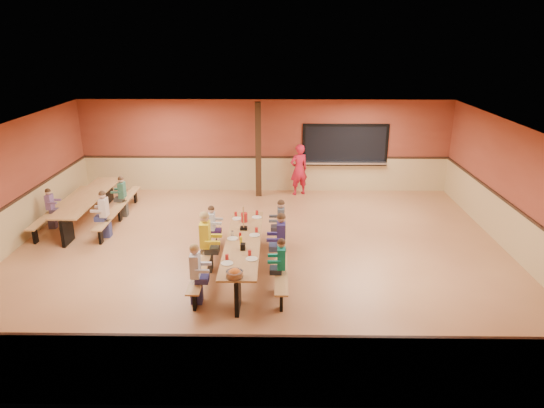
{
  "coord_description": "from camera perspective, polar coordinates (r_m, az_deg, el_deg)",
  "views": [
    {
      "loc": [
        0.44,
        -10.51,
        5.0
      ],
      "look_at": [
        0.29,
        0.33,
        1.15
      ],
      "focal_mm": 32.0,
      "sensor_mm": 36.0,
      "label": 1
    }
  ],
  "objects": [
    {
      "name": "place_settings",
      "position": [
        10.51,
        -3.43,
        -4.07
      ],
      "size": [
        0.65,
        3.3,
        0.11
      ],
      "primitive_type": null,
      "color": "beige",
      "rests_on": "cafeteria_table_main"
    },
    {
      "name": "room_envelope",
      "position": [
        11.36,
        -1.47,
        -2.74
      ],
      "size": [
        12.04,
        10.04,
        3.02
      ],
      "color": "brown",
      "rests_on": "ground"
    },
    {
      "name": "seated_child_white_left",
      "position": [
        9.52,
        -8.97,
        -8.16
      ],
      "size": [
        0.38,
        0.31,
        1.22
      ],
      "primitive_type": null,
      "color": "silver",
      "rests_on": "ground"
    },
    {
      "name": "seated_child_tan_sec",
      "position": [
        13.08,
        -19.09,
        -1.17
      ],
      "size": [
        0.38,
        0.31,
        1.22
      ],
      "primitive_type": null,
      "color": "#C3AC9A",
      "rests_on": "ground"
    },
    {
      "name": "standing_woman",
      "position": [
        15.64,
        3.18,
        4.06
      ],
      "size": [
        0.72,
        0.62,
        1.66
      ],
      "primitive_type": "imported",
      "rotation": [
        0.0,
        0.0,
        3.57
      ],
      "color": "red",
      "rests_on": "ground"
    },
    {
      "name": "cafeteria_table_main",
      "position": [
        10.62,
        -3.4,
        -5.4
      ],
      "size": [
        1.91,
        3.7,
        0.74
      ],
      "color": "#A87742",
      "rests_on": "ground"
    },
    {
      "name": "table_paddle",
      "position": [
        11.07,
        -3.35,
        -2.34
      ],
      "size": [
        0.16,
        0.16,
        0.56
      ],
      "color": "black",
      "rests_on": "cafeteria_table_main"
    },
    {
      "name": "cafeteria_table_second",
      "position": [
        14.39,
        -20.71,
        0.12
      ],
      "size": [
        1.91,
        3.7,
        0.74
      ],
      "color": "#A87742",
      "rests_on": "ground"
    },
    {
      "name": "napkin_dispenser",
      "position": [
        10.1,
        -3.44,
        -5.03
      ],
      "size": [
        0.1,
        0.14,
        0.13
      ],
      "primitive_type": "cube",
      "color": "black",
      "rests_on": "cafeteria_table_main"
    },
    {
      "name": "structural_post",
      "position": [
        15.32,
        -1.62,
        6.34
      ],
      "size": [
        0.18,
        0.18,
        3.0
      ],
      "primitive_type": "cube",
      "color": "black",
      "rests_on": "ground"
    },
    {
      "name": "seated_child_purple_sec",
      "position": [
        14.22,
        -24.6,
        -0.52
      ],
      "size": [
        0.32,
        0.26,
        1.1
      ],
      "primitive_type": null,
      "color": "#734F7B",
      "rests_on": "ground"
    },
    {
      "name": "kitchen_pass_through",
      "position": [
        16.01,
        8.6,
        6.66
      ],
      "size": [
        2.78,
        0.28,
        1.38
      ],
      "color": "black",
      "rests_on": "ground"
    },
    {
      "name": "seated_child_teal_right",
      "position": [
        9.75,
        1.1,
        -7.37
      ],
      "size": [
        0.35,
        0.29,
        1.17
      ],
      "primitive_type": null,
      "color": "#11856F",
      "rests_on": "ground"
    },
    {
      "name": "seated_adult_yellow",
      "position": [
        10.68,
        -7.84,
        -4.5
      ],
      "size": [
        0.45,
        0.36,
        1.37
      ],
      "primitive_type": null,
      "color": "yellow",
      "rests_on": "ground"
    },
    {
      "name": "chip_bowl",
      "position": [
        9.02,
        -4.43,
        -8.15
      ],
      "size": [
        0.32,
        0.32,
        0.15
      ],
      "primitive_type": null,
      "color": "orange",
      "rests_on": "cafeteria_table_main"
    },
    {
      "name": "ground",
      "position": [
        11.64,
        -1.44,
        -5.89
      ],
      "size": [
        12.0,
        12.0,
        0.0
      ],
      "primitive_type": "plane",
      "color": "#9F633C",
      "rests_on": "ground"
    },
    {
      "name": "seated_child_navy_right",
      "position": [
        10.71,
        1.08,
        -4.44
      ],
      "size": [
        0.41,
        0.34,
        1.29
      ],
      "primitive_type": null,
      "color": "navy",
      "rests_on": "ground"
    },
    {
      "name": "punch_pitcher",
      "position": [
        11.52,
        -3.29,
        -1.59
      ],
      "size": [
        0.16,
        0.16,
        0.22
      ],
      "primitive_type": "cylinder",
      "color": "#AE1A17",
      "rests_on": "cafeteria_table_main"
    },
    {
      "name": "seated_child_char_right",
      "position": [
        11.74,
        1.06,
        -2.42
      ],
      "size": [
        0.37,
        0.31,
        1.22
      ],
      "primitive_type": null,
      "color": "#474B51",
      "rests_on": "ground"
    },
    {
      "name": "condiment_ketchup",
      "position": [
        10.55,
        -3.76,
        -3.81
      ],
      "size": [
        0.06,
        0.06,
        0.17
      ],
      "primitive_type": "cylinder",
      "color": "#B2140F",
      "rests_on": "cafeteria_table_main"
    },
    {
      "name": "seated_child_grey_left",
      "position": [
        11.68,
        -7.07,
        -2.91
      ],
      "size": [
        0.33,
        0.27,
        1.13
      ],
      "primitive_type": null,
      "color": "silver",
      "rests_on": "ground"
    },
    {
      "name": "condiment_mustard",
      "position": [
        10.34,
        -3.67,
        -4.3
      ],
      "size": [
        0.06,
        0.06,
        0.17
      ],
      "primitive_type": "cylinder",
      "color": "yellow",
      "rests_on": "cafeteria_table_main"
    },
    {
      "name": "seated_child_green_sec",
      "position": [
        14.43,
        -17.16,
        0.83
      ],
      "size": [
        0.35,
        0.29,
        1.17
      ],
      "primitive_type": null,
      "color": "#30644D",
      "rests_on": "ground"
    }
  ]
}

